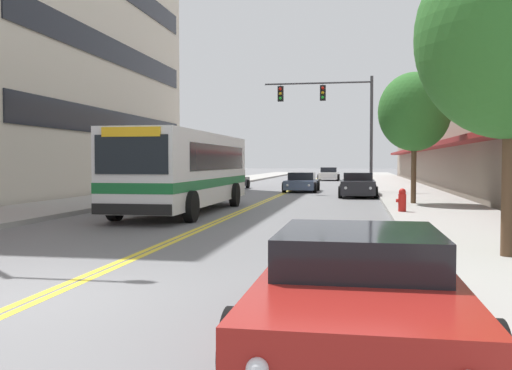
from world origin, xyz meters
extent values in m
plane|color=slate|center=(0.00, 37.00, 0.00)|extent=(240.00, 240.00, 0.00)
cube|color=#9E9B96|center=(-7.47, 37.00, 0.08)|extent=(3.94, 106.00, 0.16)
cube|color=#9E9B96|center=(7.47, 37.00, 0.08)|extent=(3.94, 106.00, 0.16)
cube|color=yellow|center=(-0.10, 37.00, 0.00)|extent=(0.14, 106.00, 0.01)
cube|color=yellow|center=(0.10, 37.00, 0.00)|extent=(0.14, 106.00, 0.01)
cube|color=black|center=(-9.65, 24.56, 4.18)|extent=(0.08, 22.23, 1.40)
cube|color=black|center=(-9.65, 24.56, 8.36)|extent=(0.08, 22.23, 1.40)
cube|color=gray|center=(13.69, 37.00, 4.21)|extent=(8.00, 68.00, 8.42)
cube|color=maroon|center=(9.14, 37.00, 2.90)|extent=(1.10, 61.20, 0.24)
cube|color=black|center=(9.65, 37.00, 5.22)|extent=(0.08, 61.20, 1.40)
cube|color=silver|center=(-2.04, 13.42, 1.65)|extent=(2.48, 10.59, 2.60)
cube|color=#196B33|center=(-2.04, 13.42, 1.13)|extent=(2.50, 10.61, 0.32)
cube|color=black|center=(-2.04, 13.95, 2.07)|extent=(2.51, 8.26, 0.94)
cube|color=black|center=(-2.04, 8.11, 2.12)|extent=(2.23, 0.04, 1.15)
cube|color=yellow|center=(-2.04, 8.10, 2.77)|extent=(1.79, 0.06, 0.28)
cube|color=black|center=(-2.04, 8.09, 0.53)|extent=(2.43, 0.08, 0.32)
cylinder|color=black|center=(-3.32, 9.82, 0.50)|extent=(0.30, 1.00, 1.00)
cylinder|color=black|center=(-0.77, 9.82, 0.50)|extent=(0.30, 1.00, 1.00)
cylinder|color=black|center=(-3.32, 16.33, 0.50)|extent=(0.30, 1.00, 1.00)
cylinder|color=black|center=(-0.77, 16.33, 0.50)|extent=(0.30, 1.00, 1.00)
cube|color=#38383D|center=(-4.37, 31.70, 0.49)|extent=(1.84, 4.50, 0.64)
cube|color=black|center=(-4.37, 31.88, 1.06)|extent=(1.58, 1.98, 0.51)
cylinder|color=black|center=(-5.31, 30.30, 0.30)|extent=(0.22, 0.61, 0.61)
cylinder|color=black|center=(-3.43, 30.30, 0.30)|extent=(0.22, 0.61, 0.61)
cylinder|color=black|center=(-5.31, 33.09, 0.30)|extent=(0.22, 0.61, 0.61)
cylinder|color=black|center=(-3.43, 33.09, 0.30)|extent=(0.22, 0.61, 0.61)
sphere|color=silver|center=(-5.02, 29.43, 0.52)|extent=(0.16, 0.16, 0.16)
sphere|color=silver|center=(-3.73, 29.43, 0.52)|extent=(0.16, 0.16, 0.16)
cube|color=red|center=(-5.03, 33.96, 0.52)|extent=(0.18, 0.04, 0.10)
cube|color=red|center=(-3.71, 33.96, 0.52)|extent=(0.18, 0.04, 0.10)
cube|color=maroon|center=(4.41, -1.45, 0.48)|extent=(1.94, 4.50, 0.58)
cube|color=black|center=(4.41, -1.27, 0.98)|extent=(1.67, 1.98, 0.41)
cylinder|color=black|center=(3.42, -2.85, 0.35)|extent=(0.22, 0.69, 0.69)
cylinder|color=black|center=(5.40, -2.85, 0.35)|extent=(0.22, 0.69, 0.69)
cylinder|color=black|center=(3.42, -0.06, 0.35)|extent=(0.22, 0.69, 0.69)
cylinder|color=black|center=(5.40, -0.06, 0.35)|extent=(0.22, 0.69, 0.69)
sphere|color=silver|center=(3.73, -3.73, 0.51)|extent=(0.16, 0.16, 0.16)
cube|color=red|center=(3.71, 0.81, 0.51)|extent=(0.18, 0.04, 0.10)
cube|color=red|center=(5.11, 0.81, 0.51)|extent=(0.18, 0.04, 0.10)
cube|color=#232328|center=(4.43, 23.95, 0.54)|extent=(1.77, 4.12, 0.73)
cube|color=black|center=(4.43, 24.11, 1.11)|extent=(1.52, 1.81, 0.42)
cylinder|color=black|center=(3.52, 22.67, 0.32)|extent=(0.22, 0.64, 0.64)
cylinder|color=black|center=(5.34, 22.67, 0.32)|extent=(0.22, 0.64, 0.64)
cylinder|color=black|center=(3.52, 25.23, 0.32)|extent=(0.22, 0.64, 0.64)
cylinder|color=black|center=(5.34, 25.23, 0.32)|extent=(0.22, 0.64, 0.64)
sphere|color=silver|center=(3.81, 21.87, 0.58)|extent=(0.16, 0.16, 0.16)
sphere|color=silver|center=(5.05, 21.87, 0.58)|extent=(0.16, 0.16, 0.16)
cube|color=red|center=(3.79, 26.02, 0.58)|extent=(0.18, 0.04, 0.10)
cube|color=red|center=(5.07, 26.02, 0.58)|extent=(0.18, 0.04, 0.10)
cube|color=white|center=(1.51, 51.45, 0.51)|extent=(1.86, 4.35, 0.67)
cube|color=black|center=(1.51, 51.62, 1.09)|extent=(1.60, 1.91, 0.49)
cylinder|color=black|center=(0.56, 50.10, 0.32)|extent=(0.22, 0.64, 0.64)
cylinder|color=black|center=(2.47, 50.10, 0.32)|extent=(0.22, 0.64, 0.64)
cylinder|color=black|center=(0.56, 52.79, 0.32)|extent=(0.22, 0.64, 0.64)
cylinder|color=black|center=(2.47, 52.79, 0.32)|extent=(0.22, 0.64, 0.64)
sphere|color=silver|center=(0.86, 49.25, 0.55)|extent=(0.16, 0.16, 0.16)
sphere|color=silver|center=(2.16, 49.25, 0.55)|extent=(0.16, 0.16, 0.16)
cube|color=red|center=(0.84, 53.63, 0.55)|extent=(0.18, 0.04, 0.10)
cube|color=red|center=(2.18, 53.63, 0.55)|extent=(0.18, 0.04, 0.10)
cube|color=#475675|center=(0.87, 29.02, 0.46)|extent=(1.87, 4.29, 0.56)
cube|color=black|center=(0.87, 29.19, 0.98)|extent=(1.61, 1.89, 0.49)
cylinder|color=black|center=(-0.09, 27.69, 0.32)|extent=(0.22, 0.65, 0.65)
cylinder|color=black|center=(1.83, 27.69, 0.32)|extent=(0.22, 0.65, 0.65)
cylinder|color=black|center=(-0.09, 30.35, 0.32)|extent=(0.22, 0.65, 0.65)
cylinder|color=black|center=(1.83, 30.35, 0.32)|extent=(0.22, 0.65, 0.65)
sphere|color=silver|center=(0.21, 26.86, 0.49)|extent=(0.16, 0.16, 0.16)
sphere|color=silver|center=(1.52, 26.86, 0.49)|extent=(0.16, 0.16, 0.16)
cube|color=red|center=(0.20, 31.17, 0.49)|extent=(0.18, 0.04, 0.10)
cube|color=red|center=(1.54, 31.17, 0.49)|extent=(0.18, 0.04, 0.10)
cylinder|color=#47474C|center=(5.20, 27.31, 3.51)|extent=(0.18, 0.18, 7.01)
cylinder|color=#47474C|center=(1.98, 27.31, 6.66)|extent=(6.43, 0.11, 0.11)
cube|color=black|center=(2.31, 27.31, 6.06)|extent=(0.34, 0.26, 0.92)
sphere|color=red|center=(2.31, 27.15, 6.34)|extent=(0.18, 0.18, 0.18)
sphere|color=yellow|center=(2.31, 27.15, 6.06)|extent=(0.18, 0.18, 0.18)
sphere|color=green|center=(2.31, 27.15, 5.79)|extent=(0.18, 0.18, 0.18)
cylinder|color=black|center=(2.31, 27.31, 6.59)|extent=(0.02, 0.02, 0.14)
cube|color=black|center=(-0.27, 27.31, 6.06)|extent=(0.34, 0.26, 0.92)
sphere|color=red|center=(-0.27, 27.15, 6.34)|extent=(0.18, 0.18, 0.18)
sphere|color=yellow|center=(-0.27, 27.15, 6.06)|extent=(0.18, 0.18, 0.18)
sphere|color=green|center=(-0.27, 27.15, 5.79)|extent=(0.18, 0.18, 0.18)
cylinder|color=black|center=(-0.27, 27.31, 6.59)|extent=(0.02, 0.02, 0.14)
cylinder|color=brown|center=(7.13, 3.70, 1.46)|extent=(0.25, 0.25, 2.59)
ellipsoid|color=#2D6B28|center=(7.13, 3.70, 4.22)|extent=(3.45, 3.45, 3.80)
cylinder|color=brown|center=(6.73, 17.36, 1.45)|extent=(0.22, 0.22, 2.57)
ellipsoid|color=#2D6B28|center=(6.73, 17.36, 4.01)|extent=(3.01, 3.01, 3.31)
cylinder|color=red|center=(5.95, 13.12, 0.47)|extent=(0.27, 0.27, 0.62)
sphere|color=red|center=(5.95, 13.12, 0.85)|extent=(0.25, 0.25, 0.25)
cylinder|color=red|center=(5.77, 13.12, 0.54)|extent=(0.08, 0.12, 0.12)
camera|label=1|loc=(4.38, -7.45, 1.91)|focal=40.00mm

